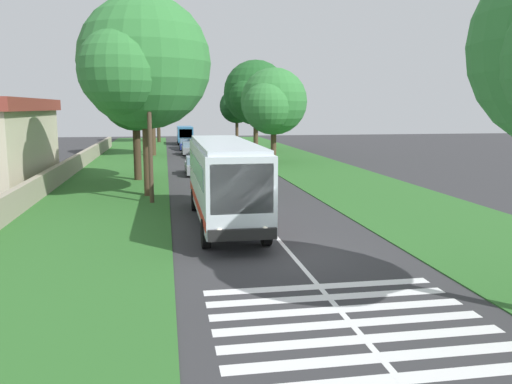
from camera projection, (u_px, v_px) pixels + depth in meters
The scene contains 20 objects.
ground at pixel (292, 255), 18.71m from camera, with size 160.00×160.00×0.00m, color #333335.
grass_verge_left at pixel (102, 194), 31.92m from camera, with size 120.00×8.00×0.04m, color #2D6628.
grass_verge_right at pixel (359, 187), 34.68m from camera, with size 120.00×8.00×0.04m, color #2D6628.
centre_line at pixel (236, 190), 33.30m from camera, with size 110.00×0.16×0.01m, color silver.
coach_bus at pixel (224, 177), 23.39m from camera, with size 11.16×2.62×3.73m.
zebra_crossing at pixel (351, 323), 12.82m from camera, with size 5.85×6.80×0.01m.
trailing_car_0 at pixel (197, 166), 41.20m from camera, with size 4.30×1.78×1.43m.
trailing_car_1 at pixel (228, 156), 50.17m from camera, with size 4.30×1.78×1.43m.
trailing_car_2 at pixel (190, 149), 58.54m from camera, with size 4.30×1.78×1.43m.
trailing_car_3 at pixel (187, 145), 64.89m from camera, with size 4.30×1.78×1.43m.
trailing_minibus_0 at pixel (185, 133), 74.78m from camera, with size 6.00×2.14×2.53m.
roadside_tree_left_0 at pixel (141, 66), 30.06m from camera, with size 8.84×7.59×11.50m.
roadside_tree_left_1 at pixel (150, 89), 56.17m from camera, with size 8.08×7.04×10.85m.
roadside_tree_left_2 at pixel (156, 92), 78.03m from camera, with size 7.41×6.40×10.78m.
roadside_tree_left_3 at pixel (134, 98), 37.21m from camera, with size 5.88×4.94×8.45m.
roadside_tree_right_1 at pixel (236, 107), 69.50m from camera, with size 5.63×4.56×7.65m.
roadside_tree_right_2 at pixel (254, 94), 61.58m from camera, with size 8.95×7.52×10.65m.
roadside_tree_right_3 at pixel (272, 103), 49.32m from camera, with size 7.74×6.31×8.87m.
utility_pole at pixel (150, 135), 28.32m from camera, with size 0.24×1.40×7.15m.
roadside_wall at pixel (59, 174), 36.10m from camera, with size 70.00×0.40×1.30m, color #9E937F.
Camera 1 is at (-17.62, 4.36, 5.21)m, focal length 36.87 mm.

